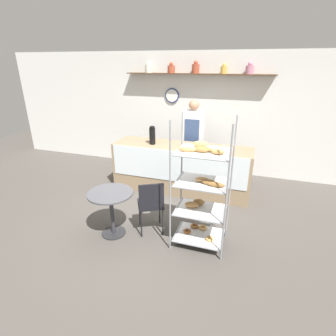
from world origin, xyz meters
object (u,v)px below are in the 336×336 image
(person_worker, at_px, (193,137))
(donut_tray_counter, at_px, (219,147))
(pastry_rack, at_px, (201,191))
(coffee_carafe, at_px, (152,135))
(cafe_chair, at_px, (151,202))
(cafe_table, at_px, (111,203))

(person_worker, bearing_deg, donut_tray_counter, -40.86)
(pastry_rack, xyz_separation_m, person_worker, (-0.64, 2.20, 0.11))
(coffee_carafe, height_order, donut_tray_counter, coffee_carafe)
(cafe_chair, bearing_deg, coffee_carafe, -98.03)
(pastry_rack, bearing_deg, person_worker, 106.29)
(pastry_rack, distance_m, person_worker, 2.29)
(cafe_table, bearing_deg, pastry_rack, 8.82)
(pastry_rack, distance_m, coffee_carafe, 2.00)
(cafe_table, bearing_deg, donut_tray_counter, 55.07)
(person_worker, relative_size, cafe_table, 2.48)
(pastry_rack, xyz_separation_m, coffee_carafe, (-1.30, 1.50, 0.28))
(cafe_table, bearing_deg, cafe_chair, 20.06)
(coffee_carafe, bearing_deg, person_worker, 46.74)
(person_worker, height_order, cafe_chair, person_worker)
(cafe_table, xyz_separation_m, donut_tray_counter, (1.29, 1.85, 0.44))
(pastry_rack, height_order, cafe_table, pastry_rack)
(coffee_carafe, bearing_deg, pastry_rack, -49.22)
(person_worker, distance_m, coffee_carafe, 0.97)
(person_worker, bearing_deg, cafe_table, -105.18)
(donut_tray_counter, bearing_deg, pastry_rack, -89.87)
(pastry_rack, relative_size, person_worker, 1.05)
(cafe_chair, relative_size, donut_tray_counter, 1.86)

